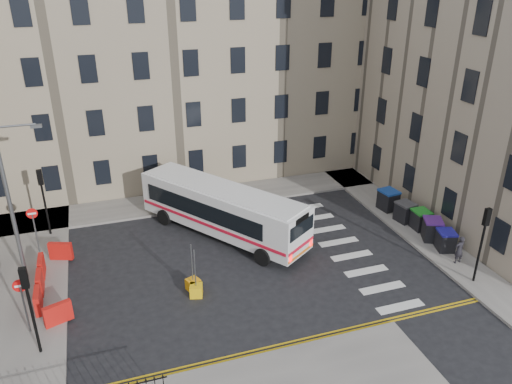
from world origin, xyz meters
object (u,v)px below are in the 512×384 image
bus (222,208)px  wheelie_bin_a (446,240)px  wheelie_bin_d (405,212)px  pedestrian (459,250)px  wheelie_bin_b (432,229)px  wheelie_bin_c (421,220)px  wheelie_bin_e (388,200)px  streetlamp (10,204)px  bollard_yellow (193,285)px  bollard_chevron (196,290)px

bus → wheelie_bin_a: bearing=-61.7°
wheelie_bin_d → pedestrian: pedestrian is taller
wheelie_bin_b → pedestrian: bearing=-69.8°
wheelie_bin_c → wheelie_bin_e: size_ratio=0.91×
bus → wheelie_bin_c: bus is taller
streetlamp → bollard_yellow: (7.96, -3.54, -4.04)m
wheelie_bin_c → bollard_chevron: size_ratio=2.01×
pedestrian → wheelie_bin_b: bearing=-98.8°
wheelie_bin_b → bollard_yellow: size_ratio=2.46×
bollard_yellow → wheelie_bin_b: bearing=1.2°
wheelie_bin_b → wheelie_bin_d: bearing=118.7°
streetlamp → bollard_chevron: (8.00, -4.07, -4.04)m
wheelie_bin_b → pedestrian: 2.59m
streetlamp → wheelie_bin_e: (21.87, 1.01, -3.52)m
wheelie_bin_b → wheelie_bin_e: (-0.27, 4.25, 0.02)m
wheelie_bin_a → pedestrian: bearing=-82.4°
bus → pedestrian: size_ratio=6.63×
wheelie_bin_c → bus: bearing=165.1°
wheelie_bin_b → wheelie_bin_d: 2.48m
wheelie_bin_a → bollard_yellow: 14.23m
bus → wheelie_bin_a: (11.34, -5.88, -1.00)m
wheelie_bin_e → pedestrian: size_ratio=0.84×
bus → wheelie_bin_b: bus is taller
wheelie_bin_c → bollard_yellow: (-14.34, -1.61, -0.46)m
bollard_chevron → pedestrian: bearing=-7.1°
bus → bollard_yellow: 5.90m
wheelie_bin_b → bollard_chevron: 14.18m
wheelie_bin_d → wheelie_bin_e: wheelie_bin_e is taller
bus → bollard_chevron: bus is taller
streetlamp → bollard_yellow: 9.60m
wheelie_bin_e → bollard_yellow: size_ratio=2.21×
wheelie_bin_a → wheelie_bin_b: (-0.01, 1.22, 0.06)m
bus → wheelie_bin_e: bearing=-36.4°
bus → bollard_yellow: (-2.85, -4.97, -1.44)m
streetlamp → pedestrian: 22.95m
streetlamp → pedestrian: streetlamp is taller
bollard_yellow → bollard_chevron: same height
streetlamp → wheelie_bin_c: size_ratio=6.76×
wheelie_bin_a → wheelie_bin_e: (-0.28, 5.47, 0.08)m
pedestrian → bollard_chevron: (-13.94, 1.74, -0.64)m
bus → wheelie_bin_d: 11.41m
streetlamp → wheelie_bin_e: 22.18m
wheelie_bin_d → bollard_yellow: bearing=-178.1°
wheelie_bin_a → bollard_yellow: size_ratio=2.11×
wheelie_bin_d → wheelie_bin_e: (-0.09, 1.77, 0.05)m
wheelie_bin_d → bollard_yellow: (-14.01, -2.78, -0.47)m
wheelie_bin_a → wheelie_bin_b: 1.22m
wheelie_bin_e → pedestrian: 6.82m
bollard_chevron → wheelie_bin_a: bearing=-1.5°
pedestrian → bollard_chevron: bearing=-11.4°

